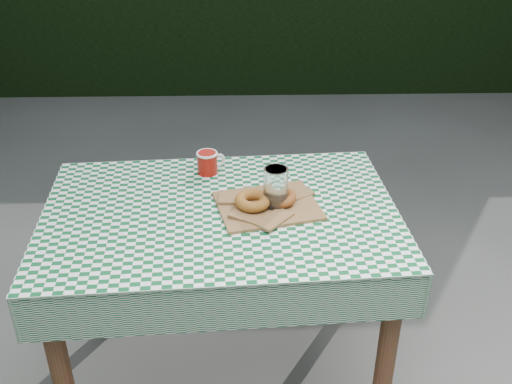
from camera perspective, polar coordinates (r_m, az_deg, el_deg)
The scene contains 8 objects.
ground at distance 2.46m, azimuth -0.77°, elevation -15.12°, with size 60.00×60.00×0.00m, color #4C4D48.
table at distance 2.11m, azimuth -3.10°, elevation -10.65°, with size 1.09×0.73×0.75m, color brown.
tablecloth at distance 1.88m, azimuth -3.41°, elevation -1.88°, with size 1.11×0.75×0.01m, color #0B4A24.
paper_bag at distance 1.89m, azimuth 1.12°, elevation -1.23°, with size 0.31×0.25×0.02m, color olive.
bagel_front at distance 1.86m, azimuth -0.32°, elevation -0.83°, with size 0.11×0.11×0.04m, color olive.
bagel_back at distance 1.89m, azimuth 2.46°, elevation -0.52°, with size 0.09×0.09×0.03m, color brown.
coffee_mug at distance 2.08m, azimuth -4.65°, elevation 2.79°, with size 0.14×0.14×0.08m, color #981109, non-canonical shape.
drinking_glass at distance 1.86m, azimuth 1.88°, elevation 0.33°, with size 0.08×0.08×0.14m, color white.
Camera 1 is at (-0.01, -1.74, 1.75)m, focal length 42.07 mm.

